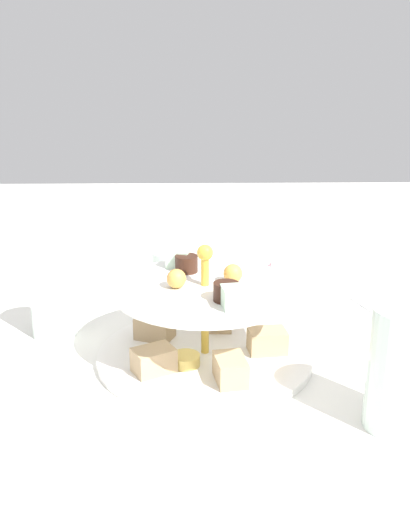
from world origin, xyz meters
The scene contains 8 objects.
ground_plane centered at (0.00, 0.00, 0.00)m, with size 2.40×2.40×0.00m, color silver.
tiered_serving_stand centered at (0.00, 0.00, 0.04)m, with size 0.28×0.28×0.15m.
water_glass_tall_right centered at (0.15, 0.20, 0.07)m, with size 0.07×0.07×0.13m, color silver.
water_glass_short_left centered at (-0.24, -0.05, 0.03)m, with size 0.06×0.06×0.07m, color silver.
teacup_with_saucer centered at (-0.25, 0.09, 0.02)m, with size 0.09×0.09×0.05m.
butter_knife_left centered at (0.26, -0.14, 0.00)m, with size 0.17×0.01×0.00m, color silver.
butter_knife_right centered at (-0.13, 0.27, 0.00)m, with size 0.17×0.01×0.00m, color silver.
water_glass_mid_back centered at (-0.08, -0.21, 0.05)m, with size 0.06×0.06×0.10m, color silver.
Camera 1 is at (0.70, -0.02, 0.36)m, focal length 42.43 mm.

